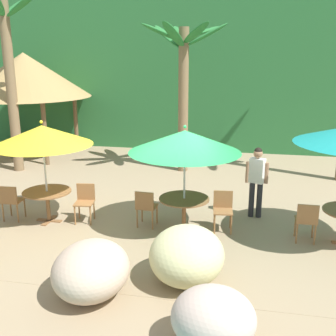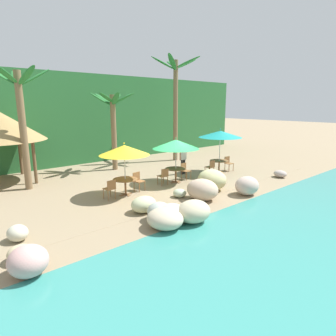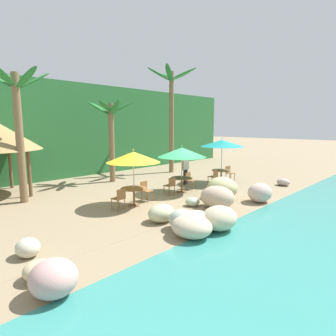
{
  "view_description": "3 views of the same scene",
  "coord_description": "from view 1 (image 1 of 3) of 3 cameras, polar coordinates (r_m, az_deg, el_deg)",
  "views": [
    {
      "loc": [
        1.71,
        -8.31,
        3.81
      ],
      "look_at": [
        -0.02,
        0.43,
        1.32
      ],
      "focal_mm": 44.5,
      "sensor_mm": 36.0,
      "label": 1
    },
    {
      "loc": [
        -9.47,
        -10.7,
        3.98
      ],
      "look_at": [
        -0.4,
        -0.17,
        0.93
      ],
      "focal_mm": 31.01,
      "sensor_mm": 36.0,
      "label": 2
    },
    {
      "loc": [
        -10.08,
        -9.03,
        3.33
      ],
      "look_at": [
        -0.42,
        0.3,
        1.3
      ],
      "focal_mm": 30.4,
      "sensor_mm": 36.0,
      "label": 3
    }
  ],
  "objects": [
    {
      "name": "palm_tree_second",
      "position": [
        13.38,
        2.15,
        13.25
      ],
      "size": [
        2.65,
        2.68,
        4.69
      ],
      "color": "brown",
      "rests_on": "ground"
    },
    {
      "name": "dining_table_yellow",
      "position": [
        9.97,
        -16.2,
        -3.72
      ],
      "size": [
        1.1,
        1.1,
        0.74
      ],
      "color": "brown",
      "rests_on": "ground"
    },
    {
      "name": "umbrella_green",
      "position": [
        8.74,
        2.31,
        3.67
      ],
      "size": [
        2.39,
        2.39,
        2.35
      ],
      "color": "silver",
      "rests_on": "ground"
    },
    {
      "name": "chair_green_seaward",
      "position": [
        9.24,
        7.54,
        -5.42
      ],
      "size": [
        0.46,
        0.47,
        0.87
      ],
      "color": "olive",
      "rests_on": "ground"
    },
    {
      "name": "ground_plane",
      "position": [
        9.3,
        -0.38,
        -8.57
      ],
      "size": [
        120.0,
        120.0,
        0.0
      ],
      "primitive_type": "plane",
      "color": "#937F60"
    },
    {
      "name": "rock_seawall",
      "position": [
        7.23,
        -21.13,
        -13.78
      ],
      "size": [
        14.2,
        3.39,
        0.98
      ],
      "color": "#C5AB9C",
      "rests_on": "ground"
    },
    {
      "name": "terrace_deck",
      "position": [
        9.3,
        -0.38,
        -8.54
      ],
      "size": [
        18.0,
        5.2,
        0.01
      ],
      "color": "#937F60",
      "rests_on": "ground"
    },
    {
      "name": "chair_yellow_seaward",
      "position": [
        9.83,
        -11.3,
        -4.28
      ],
      "size": [
        0.47,
        0.48,
        0.87
      ],
      "color": "olive",
      "rests_on": "ground"
    },
    {
      "name": "chair_teal_inland",
      "position": [
        9.01,
        18.44,
        -6.7
      ],
      "size": [
        0.42,
        0.43,
        0.87
      ],
      "color": "olive",
      "rests_on": "ground"
    },
    {
      "name": "waiter_in_white",
      "position": [
        9.93,
        12.06,
        -1.25
      ],
      "size": [
        0.52,
        0.31,
        1.7
      ],
      "color": "#232328",
      "rests_on": "ground"
    },
    {
      "name": "palm_tree_nearest",
      "position": [
        14.28,
        -21.07,
        13.94
      ],
      "size": [
        2.64,
        2.85,
        5.64
      ],
      "color": "brown",
      "rests_on": "ground"
    },
    {
      "name": "chair_yellow_inland",
      "position": [
        10.29,
        -20.71,
        -4.11
      ],
      "size": [
        0.45,
        0.45,
        0.87
      ],
      "color": "olive",
      "rests_on": "ground"
    },
    {
      "name": "foliage_backdrop",
      "position": [
        17.41,
        5.7,
        12.88
      ],
      "size": [
        28.0,
        2.4,
        6.0
      ],
      "color": "#286633",
      "rests_on": "ground"
    },
    {
      "name": "chair_green_inland",
      "position": [
        9.29,
        -3.06,
        -5.2
      ],
      "size": [
        0.44,
        0.45,
        0.87
      ],
      "color": "olive",
      "rests_on": "ground"
    },
    {
      "name": "dining_table_green",
      "position": [
        9.13,
        2.22,
        -4.89
      ],
      "size": [
        1.1,
        1.1,
        0.74
      ],
      "color": "brown",
      "rests_on": "ground"
    },
    {
      "name": "palapa_hut",
      "position": [
        16.52,
        -19.03,
        11.93
      ],
      "size": [
        4.78,
        4.78,
        3.79
      ],
      "color": "brown",
      "rests_on": "ground"
    },
    {
      "name": "umbrella_yellow",
      "position": [
        9.61,
        -16.84,
        4.31
      ],
      "size": [
        2.21,
        2.21,
        2.37
      ],
      "color": "silver",
      "rests_on": "ground"
    }
  ]
}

